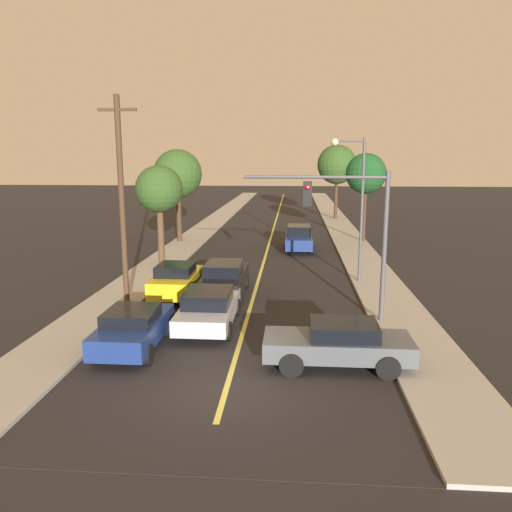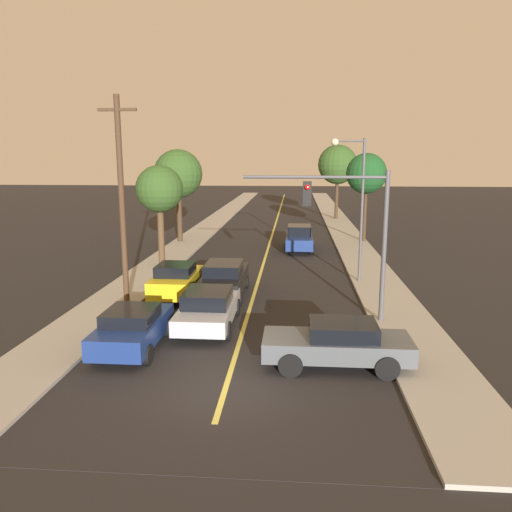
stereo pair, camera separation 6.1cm
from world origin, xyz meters
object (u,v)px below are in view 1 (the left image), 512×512
(car_near_lane_second, at_px, (224,279))
(car_outer_lane_second, at_px, (177,280))
(car_far_oncoming, at_px, (299,238))
(traffic_signal_mast, at_px, (350,218))
(utility_pole_left, at_px, (122,198))
(tree_right_far, at_px, (337,165))
(tree_left_far, at_px, (178,174))
(car_crossing_right, at_px, (339,343))
(car_near_lane_front, at_px, (209,307))
(tree_left_near, at_px, (159,190))
(streetlamp_right, at_px, (355,191))
(tree_right_near, at_px, (366,174))
(car_outer_lane_front, at_px, (133,328))

(car_near_lane_second, distance_m, car_outer_lane_second, 2.16)
(car_far_oncoming, bearing_deg, traffic_signal_mast, 96.40)
(utility_pole_left, distance_m, tree_right_far, 33.12)
(car_outer_lane_second, bearing_deg, tree_right_far, 72.41)
(tree_left_far, bearing_deg, traffic_signal_mast, -59.05)
(car_far_oncoming, relative_size, car_crossing_right, 1.07)
(car_near_lane_front, distance_m, utility_pole_left, 6.17)
(traffic_signal_mast, bearing_deg, car_far_oncoming, 96.40)
(traffic_signal_mast, xyz_separation_m, tree_left_near, (-9.69, 9.22, 0.41))
(car_crossing_right, height_order, streetlamp_right, streetlamp_right)
(tree_left_near, xyz_separation_m, tree_left_far, (-0.87, 8.38, 0.61))
(car_near_lane_second, relative_size, car_far_oncoming, 1.00)
(car_crossing_right, height_order, tree_left_near, tree_left_near)
(car_near_lane_second, relative_size, tree_left_far, 0.71)
(car_near_lane_front, distance_m, car_far_oncoming, 16.56)
(tree_left_far, relative_size, tree_right_near, 1.04)
(car_outer_lane_front, height_order, car_crossing_right, car_outer_lane_front)
(car_outer_lane_second, relative_size, tree_left_near, 0.67)
(car_near_lane_front, xyz_separation_m, car_outer_lane_second, (-2.10, 3.76, 0.08))
(car_near_lane_second, xyz_separation_m, traffic_signal_mast, (5.20, -3.32, 3.22))
(streetlamp_right, bearing_deg, car_near_lane_second, -154.24)
(car_near_lane_second, xyz_separation_m, streetlamp_right, (6.09, 2.94, 3.83))
(car_crossing_right, distance_m, streetlamp_right, 11.31)
(tree_left_near, bearing_deg, tree_right_far, 63.23)
(car_outer_lane_front, bearing_deg, tree_left_far, 98.83)
(car_outer_lane_second, height_order, tree_right_far, tree_right_far)
(utility_pole_left, height_order, tree_right_far, utility_pole_left)
(car_outer_lane_second, xyz_separation_m, utility_pole_left, (-1.94, -1.13, 3.77))
(traffic_signal_mast, bearing_deg, car_near_lane_front, -169.84)
(car_outer_lane_second, distance_m, tree_left_far, 15.71)
(tree_left_near, height_order, tree_right_far, tree_right_far)
(car_far_oncoming, bearing_deg, car_outer_lane_second, 65.79)
(car_far_oncoming, xyz_separation_m, traffic_signal_mast, (1.71, -15.26, 3.19))
(car_far_oncoming, xyz_separation_m, streetlamp_right, (2.60, -9.00, 3.80))
(tree_left_far, bearing_deg, car_near_lane_front, -73.88)
(car_near_lane_second, bearing_deg, car_outer_lane_front, -107.52)
(streetlamp_right, bearing_deg, car_outer_lane_second, -157.28)
(car_outer_lane_front, height_order, tree_left_near, tree_left_near)
(tree_left_near, relative_size, tree_left_far, 0.85)
(tree_left_near, height_order, tree_left_far, tree_left_far)
(tree_left_far, bearing_deg, tree_right_near, 4.70)
(streetlamp_right, bearing_deg, car_far_oncoming, 106.12)
(traffic_signal_mast, relative_size, utility_pole_left, 0.66)
(car_far_oncoming, xyz_separation_m, car_crossing_right, (1.04, -19.51, -0.09))
(car_outer_lane_front, xyz_separation_m, tree_left_near, (-2.39, 12.56, 3.70))
(car_outer_lane_second, relative_size, tree_left_far, 0.57)
(car_near_lane_front, relative_size, traffic_signal_mast, 0.80)
(car_far_oncoming, height_order, tree_left_near, tree_left_near)
(tree_right_near, relative_size, tree_right_far, 0.87)
(car_outer_lane_front, relative_size, tree_right_near, 0.62)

